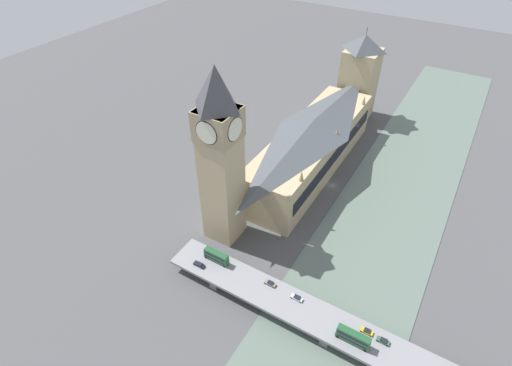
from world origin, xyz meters
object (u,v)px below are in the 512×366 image
at_px(parliament_hall, 312,145).
at_px(clock_tower, 220,155).
at_px(car_southbound_lead, 383,341).
at_px(double_decker_bus_lead, 216,256).
at_px(car_southbound_mid, 199,264).
at_px(double_decker_bus_mid, 353,337).
at_px(car_northbound_lead, 367,331).
at_px(victoria_tower, 359,78).
at_px(car_southbound_tail, 297,298).
at_px(road_bridge, 331,326).
at_px(car_southbound_extra, 270,283).

xyz_separation_m(parliament_hall, clock_tower, (11.86, 62.50, 26.75)).
bearing_deg(car_southbound_lead, parliament_hall, -52.18).
distance_m(double_decker_bus_lead, car_southbound_mid, 7.28).
bearing_deg(clock_tower, car_southbound_mid, 101.12).
height_order(double_decker_bus_lead, double_decker_bus_mid, double_decker_bus_mid).
distance_m(parliament_hall, car_northbound_lead, 99.89).
bearing_deg(double_decker_bus_lead, double_decker_bus_mid, 174.93).
xyz_separation_m(clock_tower, victoria_tower, (-11.81, -128.03, -15.62)).
relative_size(clock_tower, car_southbound_mid, 16.49).
xyz_separation_m(car_northbound_lead, car_southbound_tail, (25.68, 0.23, 0.03)).
relative_size(double_decker_bus_lead, car_northbound_lead, 2.49).
bearing_deg(victoria_tower, car_southbound_lead, 113.33).
bearing_deg(double_decker_bus_mid, clock_tower, -19.98).
distance_m(parliament_hall, road_bridge, 96.74).
relative_size(clock_tower, road_bridge, 0.59).
bearing_deg(car_southbound_lead, road_bridge, 8.44).
height_order(victoria_tower, road_bridge, victoria_tower).
relative_size(victoria_tower, car_southbound_tail, 12.48).
relative_size(parliament_hall, car_southbound_tail, 23.24).
bearing_deg(victoria_tower, car_southbound_mid, 87.39).
relative_size(parliament_hall, car_northbound_lead, 24.72).
xyz_separation_m(car_southbound_mid, car_southbound_tail, (-39.10, -5.82, -0.02)).
bearing_deg(clock_tower, road_bridge, 159.61).
distance_m(parliament_hall, double_decker_bus_lead, 81.92).
xyz_separation_m(parliament_hall, victoria_tower, (0.05, -65.53, 11.14)).
height_order(clock_tower, car_northbound_lead, clock_tower).
bearing_deg(double_decker_bus_mid, car_southbound_mid, 0.37).
bearing_deg(clock_tower, car_southbound_lead, 165.69).
height_order(clock_tower, double_decker_bus_lead, clock_tower).
height_order(road_bridge, car_southbound_tail, car_southbound_tail).
xyz_separation_m(double_decker_bus_mid, car_southbound_mid, (61.80, 0.39, -2.06)).
bearing_deg(car_southbound_extra, car_southbound_lead, 178.72).
xyz_separation_m(car_southbound_tail, car_southbound_extra, (11.21, -0.55, 0.02)).
relative_size(victoria_tower, car_southbound_mid, 11.92).
distance_m(victoria_tower, car_southbound_mid, 154.04).
bearing_deg(car_northbound_lead, car_southbound_tail, 0.52).
height_order(parliament_hall, car_southbound_extra, parliament_hall).
distance_m(parliament_hall, victoria_tower, 66.47).
height_order(car_northbound_lead, car_southbound_extra, car_southbound_extra).
height_order(victoria_tower, car_northbound_lead, victoria_tower).
relative_size(victoria_tower, car_northbound_lead, 13.27).
xyz_separation_m(road_bridge, car_southbound_extra, (25.67, -3.46, 1.81)).
xyz_separation_m(victoria_tower, car_southbound_lead, (-63.48, 147.23, -19.41)).
bearing_deg(car_northbound_lead, clock_tower, -14.94).
xyz_separation_m(parliament_hall, car_southbound_tail, (-32.08, 81.31, -8.28)).
distance_m(car_southbound_lead, car_southbound_extra, 42.57).
xyz_separation_m(parliament_hall, car_southbound_extra, (-20.87, 80.75, -8.26)).
distance_m(car_northbound_lead, car_southbound_tail, 25.69).
bearing_deg(car_northbound_lead, car_southbound_mid, 5.34).
height_order(road_bridge, double_decker_bus_lead, double_decker_bus_lead).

